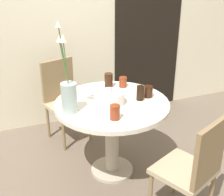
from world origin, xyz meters
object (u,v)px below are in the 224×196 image
object	(u,v)px
drink_glass_0	(148,92)
birthday_cake	(111,98)
side_plate	(148,112)
chair_right_flank	(63,96)
drink_glass_4	(109,80)
drink_glass_2	(115,112)
drink_glass_3	(140,93)
flower_vase	(69,92)
drink_glass_1	(123,82)
chair_near_front	(194,166)

from	to	relation	value
drink_glass_0	birthday_cake	bearing A→B (deg)	-178.41
birthday_cake	side_plate	bearing A→B (deg)	-51.55
chair_right_flank	drink_glass_4	world-z (taller)	chair_right_flank
chair_right_flank	side_plate	world-z (taller)	chair_right_flank
birthday_cake	drink_glass_2	distance (m)	0.28
side_plate	drink_glass_4	distance (m)	0.65
drink_glass_2	chair_right_flank	bearing A→B (deg)	98.36
drink_glass_3	drink_glass_4	distance (m)	0.41
chair_right_flank	birthday_cake	distance (m)	0.91
drink_glass_0	drink_glass_4	distance (m)	0.43
chair_right_flank	side_plate	bearing A→B (deg)	-85.24
birthday_cake	drink_glass_0	world-z (taller)	birthday_cake
chair_right_flank	birthday_cake	size ratio (longest dim) A/B	3.89
flower_vase	drink_glass_0	bearing A→B (deg)	2.01
flower_vase	drink_glass_1	xyz separation A→B (m)	(0.62, 0.33, -0.12)
birthday_cake	drink_glass_4	world-z (taller)	birthday_cake
flower_vase	drink_glass_2	bearing A→B (deg)	-40.43
side_plate	drink_glass_4	size ratio (longest dim) A/B	1.49
birthday_cake	drink_glass_3	world-z (taller)	birthday_cake
drink_glass_1	drink_glass_3	distance (m)	0.33
birthday_cake	drink_glass_2	xyz separation A→B (m)	(-0.07, -0.27, 0.00)
chair_near_front	flower_vase	world-z (taller)	flower_vase
drink_glass_2	drink_glass_4	world-z (taller)	drink_glass_4
side_plate	drink_glass_2	world-z (taller)	drink_glass_2
side_plate	drink_glass_1	bearing A→B (deg)	87.21
chair_right_flank	drink_glass_3	size ratio (longest dim) A/B	6.81
chair_right_flank	drink_glass_2	bearing A→B (deg)	-99.17
drink_glass_2	drink_glass_4	xyz separation A→B (m)	(0.19, 0.64, 0.01)
chair_near_front	flower_vase	size ratio (longest dim) A/B	1.19
side_plate	drink_glass_4	bearing A→B (deg)	98.87
side_plate	drink_glass_3	size ratio (longest dim) A/B	1.56
chair_right_flank	chair_near_front	distance (m)	1.69
chair_right_flank	drink_glass_3	world-z (taller)	chair_right_flank
side_plate	drink_glass_2	xyz separation A→B (m)	(-0.29, 0.00, 0.05)
chair_near_front	drink_glass_3	world-z (taller)	chair_near_front
side_plate	drink_glass_1	world-z (taller)	drink_glass_1
side_plate	drink_glass_3	distance (m)	0.27
flower_vase	drink_glass_4	distance (m)	0.63
drink_glass_2	drink_glass_3	distance (m)	0.42
chair_near_front	drink_glass_2	xyz separation A→B (m)	(-0.44, 0.48, 0.30)
flower_vase	side_plate	distance (m)	0.66
chair_near_front	drink_glass_0	size ratio (longest dim) A/B	8.41
side_plate	drink_glass_0	world-z (taller)	drink_glass_0
drink_glass_2	drink_glass_4	bearing A→B (deg)	73.20
chair_near_front	drink_glass_0	xyz separation A→B (m)	(0.00, 0.76, 0.29)
drink_glass_3	drink_glass_4	size ratio (longest dim) A/B	0.95
side_plate	drink_glass_4	xyz separation A→B (m)	(-0.10, 0.64, 0.06)
birthday_cake	drink_glass_1	size ratio (longest dim) A/B	2.27
drink_glass_0	drink_glass_4	size ratio (longest dim) A/B	0.77
drink_glass_2	drink_glass_4	size ratio (longest dim) A/B	0.86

